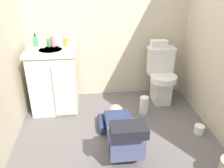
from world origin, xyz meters
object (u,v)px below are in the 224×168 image
bottle_clear (59,41)px  paper_towel_roll (144,105)px  toilet (161,76)px  vanity_cabinet (54,79)px  bottle_green (49,43)px  tissue_box (159,44)px  bottle_pink (53,41)px  bottle_white (43,42)px  soap_dispenser (36,41)px  bottle_amber (66,42)px  faucet (52,42)px  person_plumber (121,132)px  toilet_paper_roll (199,129)px

bottle_clear → paper_towel_roll: size_ratio=0.64×
paper_towel_roll → toilet: bearing=46.8°
vanity_cabinet → bottle_green: bottle_green is taller
vanity_cabinet → tissue_box: 1.44m
vanity_cabinet → bottle_pink: size_ratio=5.84×
toilet → bottle_white: size_ratio=5.68×
soap_dispenser → paper_towel_roll: (1.32, -0.39, -0.77)m
vanity_cabinet → bottle_amber: size_ratio=8.10×
faucet → bottle_green: size_ratio=0.98×
bottle_white → bottle_amber: 0.28m
bottle_green → bottle_amber: size_ratio=1.01×
person_plumber → tissue_box: bearing=57.6°
toilet_paper_roll → tissue_box: bearing=107.1°
bottle_green → toilet_paper_roll: bottle_green is taller
person_plumber → soap_dispenser: soap_dispenser is taller
paper_towel_roll → toilet_paper_roll: bearing=-42.2°
bottle_white → bottle_pink: bearing=17.3°
soap_dispenser → paper_towel_roll: size_ratio=0.71×
faucet → bottle_green: (-0.03, -0.04, 0.00)m
toilet → vanity_cabinet: size_ratio=0.91×
toilet → bottle_pink: (-1.40, 0.06, 0.52)m
tissue_box → bottle_white: (-1.48, -0.07, 0.09)m
tissue_box → paper_towel_roll: bearing=-121.9°
bottle_clear → person_plumber: bearing=-55.5°
bottle_pink → vanity_cabinet: bearing=-102.1°
toilet → person_plumber: toilet is taller
paper_towel_roll → tissue_box: bearing=58.1°
person_plumber → bottle_clear: 1.35m
toilet → tissue_box: bearing=116.4°
vanity_cabinet → soap_dispenser: size_ratio=4.94×
tissue_box → bottle_clear: bottle_clear is taller
faucet → soap_dispenser: 0.19m
bottle_clear → toilet_paper_roll: (1.56, -0.83, -0.85)m
paper_towel_roll → toilet_paper_roll: paper_towel_roll is taller
bottle_clear → bottle_amber: size_ratio=1.48×
bottle_green → bottle_clear: bearing=-10.8°
bottle_amber → bottle_white: bearing=-172.7°
person_plumber → paper_towel_roll: 0.71m
person_plumber → toilet_paper_roll: bearing=7.3°
faucet → bottle_pink: (0.03, -0.04, 0.02)m
faucet → soap_dispenser: soap_dispenser is taller
faucet → bottle_white: bottle_white is taller
tissue_box → bottle_clear: (-1.28, -0.06, 0.10)m
tissue_box → bottle_green: bottle_green is taller
faucet → vanity_cabinet: bearing=-88.7°
bottle_pink → paper_towel_roll: bearing=-18.7°
soap_dispenser → bottle_pink: soap_dispenser is taller
bottle_white → toilet_paper_roll: bearing=-24.9°
bottle_amber → bottle_pink: bearing=178.6°
bottle_green → bottle_clear: (0.13, -0.03, 0.02)m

